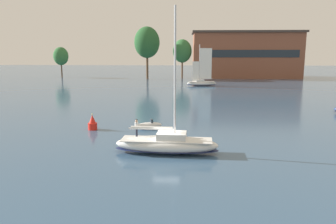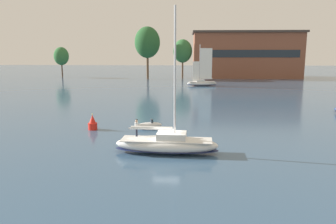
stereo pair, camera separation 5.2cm
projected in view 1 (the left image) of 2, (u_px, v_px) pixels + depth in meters
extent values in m
plane|color=#385675|center=(167.00, 153.00, 31.12)|extent=(400.00, 400.00, 0.00)
cube|color=brown|center=(245.00, 56.00, 120.79)|extent=(37.96, 16.11, 15.97)
cube|color=#1E2833|center=(249.00, 54.00, 112.65)|extent=(34.17, 0.10, 2.55)
cube|color=#423833|center=(246.00, 32.00, 119.27)|extent=(39.16, 17.31, 0.70)
cylinder|color=brown|center=(147.00, 65.00, 113.46)|extent=(0.77, 0.77, 9.66)
ellipsoid|color=#285B2D|center=(147.00, 42.00, 112.04)|extent=(8.70, 8.70, 10.63)
cylinder|color=brown|center=(182.00, 68.00, 116.74)|extent=(0.59, 0.59, 7.42)
ellipsoid|color=#336B38|center=(182.00, 51.00, 115.66)|extent=(6.68, 6.68, 8.16)
cylinder|color=#4C3828|center=(62.00, 69.00, 121.30)|extent=(0.48, 0.48, 6.01)
ellipsoid|color=#336B38|center=(61.00, 56.00, 120.42)|extent=(5.41, 5.41, 6.61)
ellipsoid|color=white|center=(167.00, 145.00, 30.97)|extent=(9.87, 3.24, 1.66)
ellipsoid|color=#19234C|center=(167.00, 149.00, 31.05)|extent=(9.97, 3.27, 0.20)
cube|color=silver|center=(167.00, 140.00, 30.88)|extent=(8.68, 2.74, 0.06)
cube|color=silver|center=(172.00, 136.00, 30.77)|extent=(2.82, 2.05, 0.68)
cylinder|color=silver|center=(175.00, 75.00, 29.69)|extent=(0.19, 0.19, 12.17)
cylinder|color=silver|center=(152.00, 129.00, 30.84)|extent=(4.38, 0.40, 0.17)
cylinder|color=white|center=(152.00, 128.00, 30.82)|extent=(3.95, 0.47, 0.26)
cylinder|color=#232838|center=(137.00, 133.00, 31.41)|extent=(0.21, 0.21, 0.85)
cylinder|color=silver|center=(137.00, 126.00, 31.27)|extent=(0.36, 0.36, 0.65)
sphere|color=tan|center=(136.00, 121.00, 31.19)|extent=(0.24, 0.24, 0.24)
ellipsoid|color=silver|center=(201.00, 83.00, 91.47)|extent=(8.42, 3.13, 1.40)
ellipsoid|color=#19234C|center=(201.00, 85.00, 91.54)|extent=(8.50, 3.16, 0.17)
cube|color=#BCB7A8|center=(202.00, 82.00, 91.39)|extent=(7.40, 2.66, 0.06)
cube|color=silver|center=(200.00, 81.00, 91.31)|extent=(2.46, 1.84, 0.58)
cylinder|color=silver|center=(199.00, 63.00, 90.42)|extent=(0.16, 0.16, 10.29)
cylinder|color=silver|center=(206.00, 79.00, 91.30)|extent=(3.70, 0.52, 0.14)
cube|color=white|center=(206.00, 64.00, 90.53)|extent=(3.39, 0.38, 8.43)
cube|color=white|center=(196.00, 72.00, 90.78)|extent=(1.80, 0.21, 5.66)
ellipsoid|color=silver|center=(149.00, 125.00, 40.91)|extent=(3.54, 2.36, 0.79)
cube|color=black|center=(137.00, 123.00, 40.38)|extent=(0.27, 0.29, 0.87)
cube|color=#28333D|center=(151.00, 121.00, 40.91)|extent=(0.45, 0.70, 0.47)
cylinder|color=red|center=(93.00, 126.00, 40.32)|extent=(1.12, 1.12, 0.84)
cone|color=red|center=(92.00, 119.00, 40.15)|extent=(0.84, 0.84, 1.02)
sphere|color=#F2F266|center=(92.00, 114.00, 40.04)|extent=(0.16, 0.16, 0.16)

